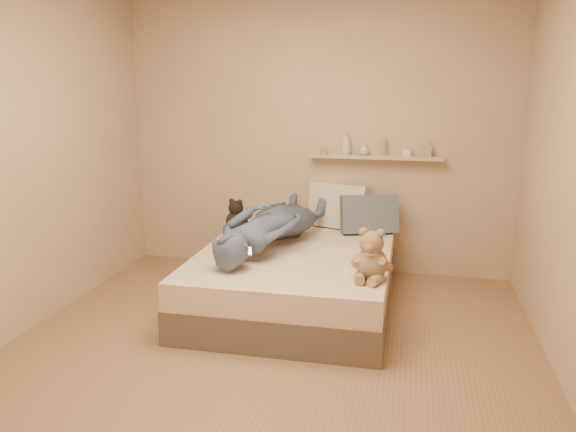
% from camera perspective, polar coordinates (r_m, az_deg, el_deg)
% --- Properties ---
extents(room, '(3.80, 3.80, 3.80)m').
position_cam_1_polar(room, '(3.41, -2.37, 5.74)').
color(room, olive).
rests_on(room, ground).
extents(bed, '(1.50, 1.90, 0.45)m').
position_cam_1_polar(bed, '(4.54, 0.77, -6.29)').
color(bed, brown).
rests_on(bed, floor).
extents(game_console, '(0.17, 0.12, 0.05)m').
position_cam_1_polar(game_console, '(3.98, -4.88, -3.63)').
color(game_console, silver).
rests_on(game_console, bed).
extents(teddy_bear, '(0.30, 0.29, 0.37)m').
position_cam_1_polar(teddy_bear, '(3.82, 8.45, -4.30)').
color(teddy_bear, '#A07557').
rests_on(teddy_bear, bed).
extents(dark_plush, '(0.20, 0.20, 0.31)m').
position_cam_1_polar(dark_plush, '(5.01, -5.24, -0.21)').
color(dark_plush, black).
rests_on(dark_plush, bed).
extents(pillow_cream, '(0.59, 0.38, 0.42)m').
position_cam_1_polar(pillow_cream, '(5.18, 5.17, 1.02)').
color(pillow_cream, beige).
rests_on(pillow_cream, bed).
extents(pillow_grey, '(0.54, 0.36, 0.36)m').
position_cam_1_polar(pillow_grey, '(5.02, 8.26, 0.19)').
color(pillow_grey, '#565C68').
rests_on(pillow_grey, bed).
extents(person, '(0.88, 1.64, 0.37)m').
position_cam_1_polar(person, '(4.54, -1.86, -0.87)').
color(person, '#4C5B78').
rests_on(person, bed).
extents(wall_shelf, '(1.20, 0.12, 0.03)m').
position_cam_1_polar(wall_shelf, '(5.15, 8.91, 5.93)').
color(wall_shelf, tan).
rests_on(wall_shelf, wall_back).
extents(shelf_bottles, '(1.00, 0.11, 0.21)m').
position_cam_1_polar(shelf_bottles, '(5.14, 8.65, 6.91)').
color(shelf_bottles, '#9E9288').
rests_on(shelf_bottles, wall_shelf).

